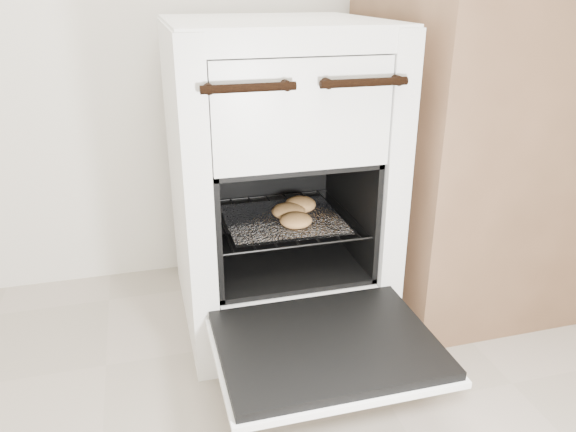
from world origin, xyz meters
name	(u,v)px	position (x,y,z in m)	size (l,w,h in m)	color
stove	(276,183)	(0.17, 1.19, 0.42)	(0.55, 0.62, 0.85)	white
oven_door	(327,346)	(0.17, 0.72, 0.19)	(0.50, 0.39, 0.04)	black
oven_rack	(281,219)	(0.17, 1.13, 0.33)	(0.40, 0.39, 0.01)	black
foil_sheet	(283,219)	(0.17, 1.11, 0.34)	(0.31, 0.28, 0.01)	white
baked_rolls	(295,211)	(0.21, 1.11, 0.36)	(0.15, 0.21, 0.04)	tan
counter	(522,143)	(0.98, 1.19, 0.48)	(0.95, 0.63, 0.95)	brown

